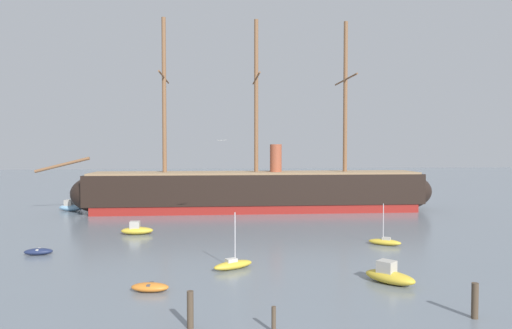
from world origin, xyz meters
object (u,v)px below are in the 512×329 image
Objects in this scene: motorboat_foreground_right at (389,275)px; dinghy_distant_centre at (248,201)px; motorboat_alongside_bow at (137,230)px; motorboat_far_left at (71,207)px; mooring_piling_right_pair at (190,310)px; seagull_in_flight at (221,140)px; tall_ship at (256,190)px; mooring_piling_nearest at (274,319)px; dinghy_foreground_left at (150,287)px; mooring_piling_left_pair at (475,301)px; sailboat_mid_right at (385,242)px; sailboat_near_centre at (233,264)px; dinghy_mid_left at (38,252)px; dinghy_far_right at (397,208)px.

dinghy_distant_centre is at bearing 96.96° from motorboat_foreground_right.
motorboat_far_left is at bearing 122.53° from motorboat_alongside_bow.
mooring_piling_right_pair is (-15.17, -7.39, 0.50)m from motorboat_foreground_right.
seagull_in_flight is at bearing -41.25° from motorboat_far_left.
motorboat_alongside_bow is (-16.60, -18.57, -2.86)m from tall_ship.
motorboat_far_left is 1.51× the size of dinghy_distant_centre.
dinghy_distant_centre is 2.08× the size of mooring_piling_nearest.
dinghy_foreground_left is 54.50m from dinghy_distant_centre.
seagull_in_flight is at bearing 115.63° from mooring_piling_left_pair.
motorboat_alongside_bow is at bearing -131.80° from tall_ship.
motorboat_far_left is at bearing 112.36° from dinghy_foreground_left.
dinghy_foreground_left is at bearing -79.16° from motorboat_alongside_bow.
mooring_piling_right_pair is (-9.03, -48.48, -2.31)m from tall_ship.
tall_ship reaches higher than seagull_in_flight.
dinghy_foreground_left is 0.65× the size of sailboat_mid_right.
mooring_piling_right_pair reaches higher than mooring_piling_nearest.
motorboat_foreground_right is 13.38m from mooring_piling_nearest.
sailboat_near_centre is at bearing 96.49° from mooring_piling_nearest.
motorboat_foreground_right is 3.10× the size of seagull_in_flight.
sailboat_near_centre is at bearing 40.83° from dinghy_foreground_left.
seagull_in_flight is (5.96, 23.37, 11.14)m from dinghy_foreground_left.
mooring_piling_left_pair is at bearing -53.13° from motorboat_far_left.
mooring_piling_left_pair is at bearing -19.87° from dinghy_foreground_left.
sailboat_mid_right is at bearing -68.13° from tall_ship.
dinghy_mid_left is at bearing -131.01° from tall_ship.
sailboat_mid_right is 26.73m from mooring_piling_nearest.
tall_ship is 15.25× the size of motorboat_foreground_right.
dinghy_foreground_left is (-12.25, -41.26, -3.09)m from tall_ship.
sailboat_near_centre is at bearing 137.62° from mooring_piling_left_pair.
motorboat_alongside_bow is 33.36m from mooring_piling_nearest.
dinghy_mid_left is at bearing 157.55° from motorboat_foreground_right.
sailboat_near_centre reaches higher than mooring_piling_right_pair.
motorboat_alongside_bow is (-27.70, 9.10, 0.18)m from sailboat_mid_right.
dinghy_mid_left is at bearing 158.74° from sailboat_near_centre.
dinghy_foreground_left is 17.90m from dinghy_mid_left.
dinghy_foreground_left is 26.57m from seagull_in_flight.
dinghy_foreground_left is at bearing 160.13° from mooring_piling_left_pair.
dinghy_distant_centre is 32.37m from seagull_in_flight.
dinghy_far_right is 1.23× the size of mooring_piling_left_pair.
sailboat_mid_right is 29.16m from motorboat_alongside_bow.
sailboat_mid_right reaches higher than mooring_piling_nearest.
mooring_piling_nearest is 0.67× the size of mooring_piling_right_pair.
dinghy_mid_left is at bearing -150.93° from dinghy_far_right.
dinghy_distant_centre is (5.47, 47.61, -0.08)m from sailboat_near_centre.
dinghy_foreground_left is 0.69× the size of motorboat_foreground_right.
tall_ship is 23.80m from dinghy_far_right.
sailboat_mid_right is 22.83m from seagull_in_flight.
sailboat_mid_right is at bearing -29.32° from seagull_in_flight.
mooring_piling_left_pair reaches higher than dinghy_mid_left.
motorboat_alongside_bow is 1.23× the size of dinghy_distant_centre.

